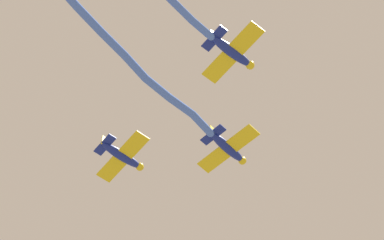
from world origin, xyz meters
TOP-DOWN VIEW (x-y plane):
  - airplane_lead at (5.76, 0.43)m, footprint 7.05×5.83m
  - smoke_trail_lead at (14.63, -11.88)m, footprint 15.76×20.92m
  - airplane_left_wing at (2.31, -10.12)m, footprint 7.33×5.70m
  - airplane_right_wing at (16.64, -1.91)m, footprint 7.32×5.70m

SIDE VIEW (x-z plane):
  - smoke_trail_lead at x=14.63m, z-range 59.00..60.67m
  - airplane_lead at x=5.76m, z-range 59.37..61.22m
  - airplane_left_wing at x=2.31m, z-range 59.37..61.22m
  - airplane_right_wing at x=16.64m, z-range 59.67..61.52m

